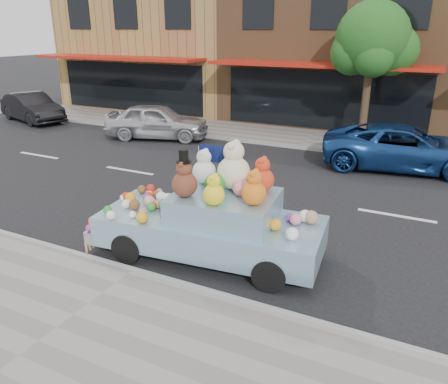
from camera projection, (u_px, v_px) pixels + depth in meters
The scene contains 12 objects.
ground at pixel (245, 190), 12.19m from camera, with size 120.00×120.00×0.00m, color black.
near_sidewalk at pixel (74, 318), 6.72m from camera, with size 60.00×3.00×0.12m, color gray.
far_sidewalk at pixel (310, 139), 17.62m from camera, with size 60.00×3.00×0.12m, color gray.
near_kerb at pixel (134, 272), 7.98m from camera, with size 60.00×0.12×0.13m, color gray.
far_kerb at pixel (299, 147), 16.36m from camera, with size 60.00×0.12×0.13m, color gray.
storefront_left at pixel (171, 40), 25.11m from camera, with size 10.00×9.80×7.30m.
storefront_mid at pixel (347, 42), 20.95m from camera, with size 10.00×9.80×7.30m.
street_tree at pixel (373, 45), 15.54m from camera, with size 3.00×2.70×5.22m.
car_silver at pixel (157, 121), 17.70m from camera, with size 1.67×4.16×1.42m, color #BBBCC1.
car_blue at pixel (404, 148), 13.84m from camera, with size 2.31×5.00×1.39m, color navy.
car_dark at pixel (32, 107), 21.00m from camera, with size 1.44×4.13×1.36m, color black.
art_car at pixel (212, 219), 8.39m from camera, with size 4.64×2.20×2.29m.
Camera 1 is at (4.57, -10.49, 4.24)m, focal length 35.00 mm.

